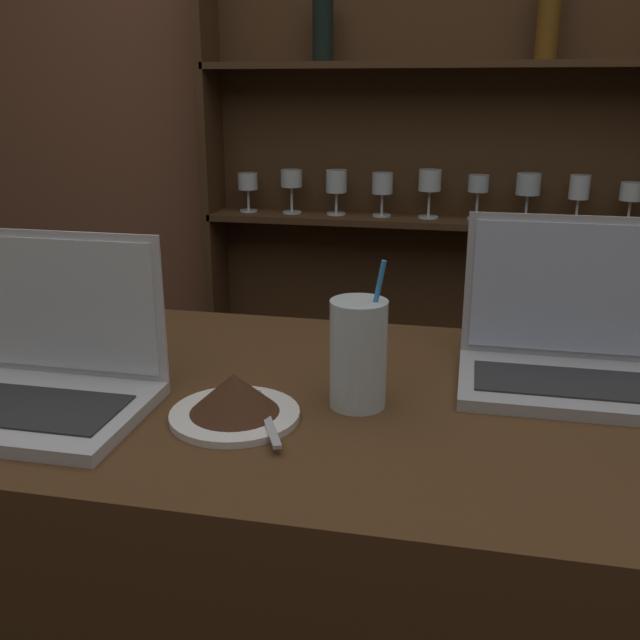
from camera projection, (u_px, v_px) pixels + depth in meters
name	position (u px, v px, depth m)	size (l,w,h in m)	color
back_wall	(433.00, 101.00, 2.19)	(7.00, 0.06, 2.70)	brown
back_shelf	(428.00, 236.00, 2.25)	(1.42, 0.18, 1.81)	#472D19
laptop_near	(45.00, 370.00, 0.99)	(0.30, 0.23, 0.23)	silver
laptop_far	(565.00, 346.00, 1.07)	(0.31, 0.21, 0.24)	#ADADB2
cake_plate	(234.00, 399.00, 0.96)	(0.18, 0.18, 0.07)	white
water_glass	(358.00, 354.00, 0.98)	(0.08, 0.08, 0.21)	silver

